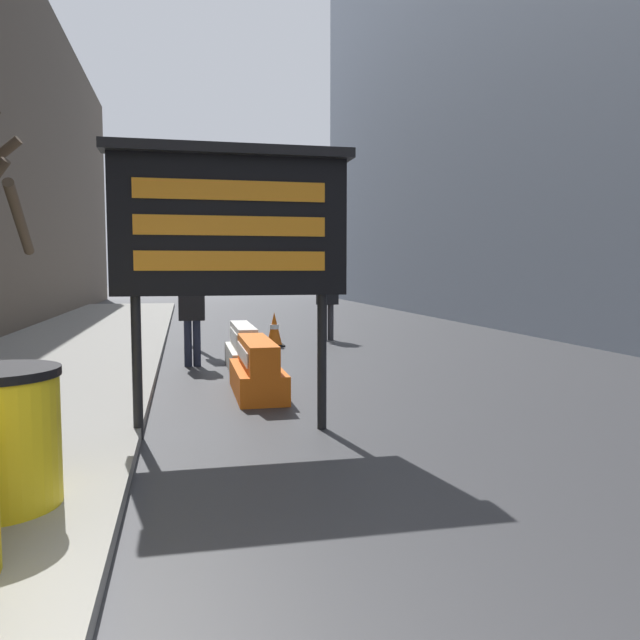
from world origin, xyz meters
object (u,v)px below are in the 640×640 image
at_px(message_board, 231,224).
at_px(traffic_light_near_curb, 186,226).
at_px(pedestrian_passerby, 192,310).
at_px(jersey_barrier_orange_far, 257,370).
at_px(jersey_barrier_white, 243,350).
at_px(traffic_cone_near, 274,330).
at_px(pedestrian_worker, 327,297).

relative_size(message_board, traffic_light_near_curb, 0.81).
xyz_separation_m(traffic_light_near_curb, pedestrian_passerby, (0.07, -3.14, -1.68)).
distance_m(traffic_light_near_curb, pedestrian_passerby, 3.56).
relative_size(jersey_barrier_orange_far, pedestrian_passerby, 1.06).
height_order(jersey_barrier_white, traffic_light_near_curb, traffic_light_near_curb).
bearing_deg(pedestrian_passerby, traffic_cone_near, -121.57).
xyz_separation_m(message_board, jersey_barrier_orange_far, (0.49, 2.02, -1.85)).
bearing_deg(traffic_light_near_curb, pedestrian_worker, 5.23).
xyz_separation_m(jersey_barrier_white, pedestrian_worker, (2.41, 4.08, 0.71)).
bearing_deg(traffic_cone_near, pedestrian_passerby, -125.66).
bearing_deg(message_board, traffic_light_near_curb, 93.06).
bearing_deg(jersey_barrier_orange_far, traffic_light_near_curb, 98.82).
height_order(jersey_barrier_white, pedestrian_worker, pedestrian_worker).
bearing_deg(pedestrian_passerby, jersey_barrier_white, 147.11).
bearing_deg(traffic_light_near_curb, pedestrian_passerby, -88.74).
bearing_deg(pedestrian_worker, traffic_cone_near, 9.55).
bearing_deg(pedestrian_worker, jersey_barrier_orange_far, 45.81).
distance_m(message_board, pedestrian_passerby, 4.88).
bearing_deg(pedestrian_passerby, pedestrian_worker, -129.24).
height_order(message_board, pedestrian_passerby, message_board).
bearing_deg(traffic_cone_near, jersey_barrier_orange_far, -100.67).
bearing_deg(jersey_barrier_white, traffic_light_near_curb, 103.52).
distance_m(jersey_barrier_white, pedestrian_worker, 4.79).
relative_size(message_board, jersey_barrier_white, 1.60).
xyz_separation_m(traffic_cone_near, pedestrian_worker, (1.42, 0.90, 0.68)).
bearing_deg(jersey_barrier_orange_far, traffic_cone_near, 79.33).
height_order(pedestrian_worker, pedestrian_passerby, pedestrian_worker).
bearing_deg(jersey_barrier_white, pedestrian_worker, 59.38).
bearing_deg(jersey_barrier_orange_far, pedestrian_worker, 68.57).
distance_m(traffic_light_near_curb, pedestrian_worker, 3.71).
xyz_separation_m(message_board, pedestrian_passerby, (-0.35, 4.72, -1.18)).
xyz_separation_m(message_board, pedestrian_worker, (2.90, 8.17, -1.13)).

